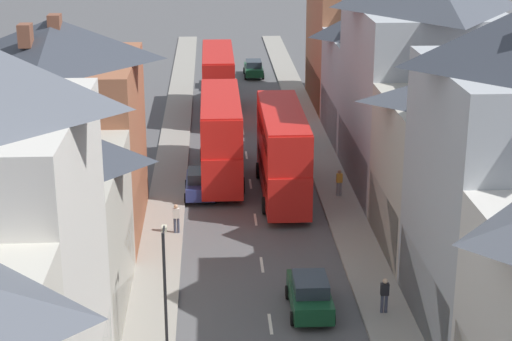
% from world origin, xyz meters
% --- Properties ---
extents(pavement_left, '(2.20, 104.00, 0.14)m').
position_xyz_m(pavement_left, '(-5.10, 38.00, 0.07)').
color(pavement_left, gray).
rests_on(pavement_left, ground).
extents(pavement_right, '(2.20, 104.00, 0.14)m').
position_xyz_m(pavement_right, '(5.10, 38.00, 0.07)').
color(pavement_right, gray).
rests_on(pavement_right, ground).
extents(centre_line_dashes, '(0.14, 97.80, 0.01)m').
position_xyz_m(centre_line_dashes, '(0.00, 36.00, 0.01)').
color(centre_line_dashes, silver).
rests_on(centre_line_dashes, ground).
extents(terrace_row_right, '(8.00, 74.38, 14.02)m').
position_xyz_m(terrace_row_right, '(10.19, 24.49, 6.12)').
color(terrace_row_right, '#B2704C').
rests_on(terrace_row_right, ground).
extents(double_decker_bus_lead, '(2.74, 10.80, 5.30)m').
position_xyz_m(double_decker_bus_lead, '(1.79, 33.85, 2.82)').
color(double_decker_bus_lead, red).
rests_on(double_decker_bus_lead, ground).
extents(double_decker_bus_mid_street, '(2.74, 10.80, 5.30)m').
position_xyz_m(double_decker_bus_mid_street, '(-1.81, 52.90, 2.82)').
color(double_decker_bus_mid_street, red).
rests_on(double_decker_bus_mid_street, ground).
extents(double_decker_bus_far_approaching, '(2.74, 10.80, 5.30)m').
position_xyz_m(double_decker_bus_far_approaching, '(-1.81, 37.34, 2.82)').
color(double_decker_bus_far_approaching, red).
rests_on(double_decker_bus_far_approaching, ground).
extents(car_near_blue, '(1.90, 4.36, 1.63)m').
position_xyz_m(car_near_blue, '(3.10, 43.91, 0.82)').
color(car_near_blue, '#4C515B').
rests_on(car_near_blue, ground).
extents(car_near_silver, '(1.90, 4.31, 1.63)m').
position_xyz_m(car_near_silver, '(1.80, 67.41, 0.82)').
color(car_near_silver, '#144728').
rests_on(car_near_silver, ground).
extents(car_parked_left_a, '(1.90, 4.56, 1.62)m').
position_xyz_m(car_parked_left_a, '(-1.80, 63.39, 0.82)').
color(car_parked_left_a, silver).
rests_on(car_parked_left_a, ground).
extents(car_parked_left_b, '(1.90, 4.01, 1.70)m').
position_xyz_m(car_parked_left_b, '(1.80, 19.04, 0.85)').
color(car_parked_left_b, '#144728').
rests_on(car_parked_left_b, ground).
extents(car_far_grey, '(1.90, 3.87, 1.69)m').
position_xyz_m(car_far_grey, '(-3.10, 33.92, 0.85)').
color(car_far_grey, navy).
rests_on(car_far_grey, ground).
extents(pedestrian_mid_right, '(0.36, 0.22, 1.61)m').
position_xyz_m(pedestrian_mid_right, '(4.99, 18.53, 1.03)').
color(pedestrian_mid_right, '#3D4256').
rests_on(pedestrian_mid_right, pavement_right).
extents(pedestrian_far_left, '(0.36, 0.22, 1.61)m').
position_xyz_m(pedestrian_far_left, '(-4.33, 28.03, 1.03)').
color(pedestrian_far_left, '#3D4256').
rests_on(pedestrian_far_left, pavement_left).
extents(pedestrian_far_right, '(0.36, 0.22, 1.61)m').
position_xyz_m(pedestrian_far_right, '(5.18, 33.26, 1.03)').
color(pedestrian_far_right, gray).
rests_on(pedestrian_far_right, pavement_right).
extents(street_lamp, '(0.20, 1.12, 5.50)m').
position_xyz_m(street_lamp, '(-4.25, 15.29, 3.24)').
color(street_lamp, black).
rests_on(street_lamp, ground).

